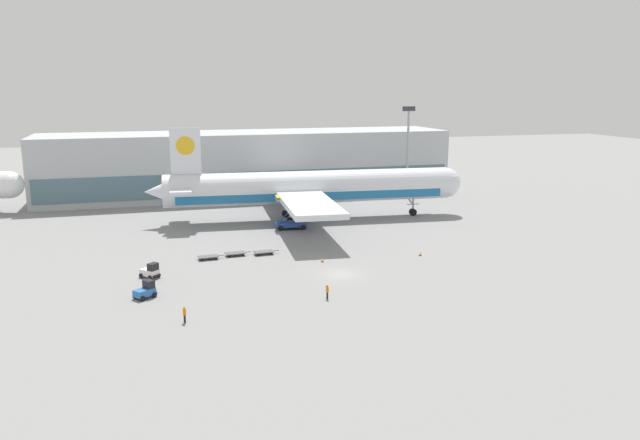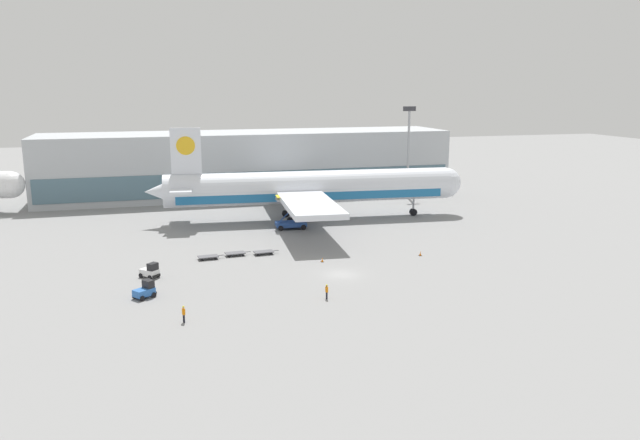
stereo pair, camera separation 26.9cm
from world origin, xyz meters
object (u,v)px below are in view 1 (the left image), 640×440
(airplane_main, at_px, (306,188))
(traffic_cone_far, at_px, (322,260))
(traffic_cone_near, at_px, (420,253))
(baggage_dolly_second, at_px, (235,253))
(baggage_dolly_third, at_px, (264,252))
(baggage_tug_mid, at_px, (146,290))
(light_mast, at_px, (408,144))
(ground_crew_far, at_px, (184,313))
(ground_crew_near, at_px, (327,290))
(scissor_lift_loader, at_px, (291,216))
(baggage_dolly_lead, at_px, (208,257))
(baggage_tug_foreground, at_px, (151,271))

(airplane_main, relative_size, traffic_cone_far, 91.32)
(airplane_main, height_order, traffic_cone_near, airplane_main)
(airplane_main, distance_m, baggage_dolly_second, 27.16)
(airplane_main, bearing_deg, baggage_dolly_third, -114.49)
(baggage_tug_mid, distance_m, baggage_dolly_third, 22.40)
(light_mast, xyz_separation_m, baggage_dolly_second, (-44.06, -39.11, -11.24))
(baggage_dolly_third, height_order, ground_crew_far, ground_crew_far)
(baggage_tug_mid, distance_m, ground_crew_near, 20.98)
(scissor_lift_loader, relative_size, baggage_tug_mid, 2.03)
(light_mast, height_order, ground_crew_near, light_mast)
(baggage_tug_mid, relative_size, baggage_dolly_lead, 0.75)
(ground_crew_near, bearing_deg, baggage_tug_foreground, -130.59)
(baggage_tug_mid, height_order, ground_crew_near, baggage_tug_mid)
(baggage_dolly_third, bearing_deg, ground_crew_far, -122.69)
(airplane_main, height_order, baggage_dolly_lead, airplane_main)
(traffic_cone_near, bearing_deg, traffic_cone_far, 176.86)
(baggage_dolly_lead, relative_size, traffic_cone_far, 5.89)
(baggage_tug_mid, relative_size, traffic_cone_near, 4.11)
(baggage_dolly_lead, distance_m, traffic_cone_far, 16.16)
(scissor_lift_loader, height_order, traffic_cone_near, scissor_lift_loader)
(ground_crew_far, xyz_separation_m, traffic_cone_near, (34.62, 17.13, -0.75))
(airplane_main, bearing_deg, traffic_cone_far, -95.47)
(ground_crew_far, bearing_deg, baggage_dolly_second, -40.36)
(scissor_lift_loader, relative_size, baggage_dolly_third, 1.52)
(baggage_dolly_second, xyz_separation_m, traffic_cone_near, (25.69, -7.34, -0.06))
(light_mast, bearing_deg, ground_crew_far, -129.81)
(ground_crew_near, distance_m, ground_crew_far, 16.54)
(ground_crew_near, xyz_separation_m, traffic_cone_far, (3.83, 15.00, -0.72))
(scissor_lift_loader, distance_m, baggage_tug_foreground, 32.78)
(baggage_tug_mid, bearing_deg, baggage_dolly_second, 14.23)
(light_mast, distance_m, ground_crew_far, 83.44)
(baggage_dolly_lead, xyz_separation_m, baggage_dolly_third, (8.04, 0.39, 0.00))
(airplane_main, height_order, baggage_tug_foreground, airplane_main)
(baggage_dolly_third, distance_m, traffic_cone_far, 9.35)
(scissor_lift_loader, xyz_separation_m, baggage_dolly_second, (-11.82, -15.03, -1.76))
(baggage_tug_mid, xyz_separation_m, baggage_dolly_second, (12.67, 15.26, -0.49))
(light_mast, xyz_separation_m, baggage_dolly_third, (-39.96, -39.53, -11.24))
(baggage_tug_mid, bearing_deg, ground_crew_far, -103.99)
(scissor_lift_loader, bearing_deg, baggage_dolly_third, -111.77)
(baggage_dolly_third, distance_m, ground_crew_far, 27.36)
(baggage_dolly_second, bearing_deg, ground_crew_near, -75.40)
(light_mast, relative_size, airplane_main, 0.34)
(light_mast, bearing_deg, traffic_cone_far, -125.77)
(baggage_dolly_second, distance_m, traffic_cone_far, 12.95)
(baggage_tug_mid, relative_size, baggage_dolly_third, 0.75)
(scissor_lift_loader, xyz_separation_m, ground_crew_far, (-20.76, -39.50, -1.07))
(baggage_dolly_lead, height_order, traffic_cone_far, traffic_cone_far)
(ground_crew_near, bearing_deg, traffic_cone_near, 123.23)
(airplane_main, xyz_separation_m, baggage_dolly_third, (-12.08, -21.55, -5.45))
(scissor_lift_loader, xyz_separation_m, traffic_cone_near, (13.86, -22.37, -1.82))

